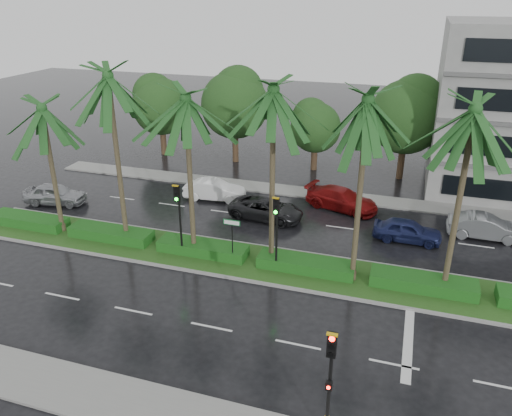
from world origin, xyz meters
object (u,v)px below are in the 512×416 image
(signal_near, at_px, (330,380))
(signal_median_left, at_px, (179,210))
(car_white, at_px, (214,190))
(car_red, at_px, (342,199))
(car_grey, at_px, (485,227))
(car_darkgrey, at_px, (266,209))
(car_silver, at_px, (55,194))
(street_sign, at_px, (232,230))
(car_blue, at_px, (407,230))

(signal_near, xyz_separation_m, signal_median_left, (-10.00, 9.69, 0.49))
(car_white, relative_size, car_red, 0.87)
(car_white, relative_size, car_grey, 0.99)
(car_darkgrey, bearing_deg, car_silver, 102.99)
(signal_near, relative_size, car_darkgrey, 0.89)
(street_sign, height_order, car_red, street_sign)
(car_white, distance_m, car_blue, 13.72)
(car_darkgrey, bearing_deg, signal_median_left, 160.22)
(signal_median_left, bearing_deg, car_white, 99.90)
(signal_median_left, height_order, car_white, signal_median_left)
(signal_median_left, height_order, car_grey, signal_median_left)
(signal_near, height_order, car_silver, signal_near)
(car_red, bearing_deg, car_silver, 121.18)
(car_darkgrey, bearing_deg, street_sign, -175.31)
(car_grey, bearing_deg, street_sign, 119.60)
(signal_near, bearing_deg, car_grey, 69.81)
(car_white, xyz_separation_m, car_grey, (18.00, -0.61, 0.01))
(car_darkgrey, relative_size, car_red, 0.97)
(car_silver, bearing_deg, signal_median_left, -120.66)
(car_darkgrey, bearing_deg, car_red, -50.82)
(signal_median_left, height_order, car_red, signal_median_left)
(car_silver, relative_size, car_grey, 0.98)
(signal_near, distance_m, car_grey, 18.92)
(street_sign, height_order, car_white, street_sign)
(car_red, relative_size, car_blue, 1.25)
(car_white, bearing_deg, car_silver, 105.11)
(car_grey, bearing_deg, car_blue, 112.01)
(car_red, bearing_deg, car_blue, -112.29)
(street_sign, bearing_deg, car_darkgrey, 90.00)
(signal_near, bearing_deg, car_blue, 82.79)
(car_grey, bearing_deg, car_white, 87.62)
(car_silver, distance_m, car_grey, 28.62)
(car_silver, relative_size, car_red, 0.85)
(signal_median_left, relative_size, car_darkgrey, 0.89)
(signal_near, distance_m, car_red, 19.61)
(car_red, distance_m, car_blue, 5.73)
(car_darkgrey, height_order, car_blue, car_blue)
(signal_near, distance_m, car_silver, 26.11)
(car_white, height_order, car_red, car_red)
(signal_near, height_order, car_darkgrey, signal_near)
(car_silver, distance_m, car_red, 20.10)
(street_sign, relative_size, car_darkgrey, 0.53)
(signal_near, relative_size, car_silver, 1.02)
(signal_median_left, height_order, street_sign, signal_median_left)
(car_darkgrey, relative_size, car_blue, 1.22)
(street_sign, distance_m, car_silver, 15.55)
(signal_near, bearing_deg, street_sign, 125.34)
(street_sign, height_order, car_darkgrey, street_sign)
(car_darkgrey, distance_m, car_blue, 9.01)
(car_blue, relative_size, car_grey, 0.91)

